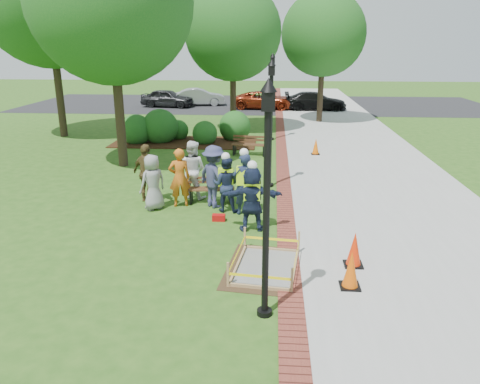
# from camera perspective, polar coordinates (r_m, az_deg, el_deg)

# --- Properties ---
(ground) EXTENTS (100.00, 100.00, 0.00)m
(ground) POSITION_cam_1_polar(r_m,az_deg,el_deg) (11.64, -2.89, -6.46)
(ground) COLOR #285116
(ground) RESTS_ON ground
(sidewalk) EXTENTS (6.00, 60.00, 0.02)m
(sidewalk) POSITION_cam_1_polar(r_m,az_deg,el_deg) (21.38, 13.87, 4.47)
(sidewalk) COLOR #9E9E99
(sidewalk) RESTS_ON ground
(brick_edging) EXTENTS (0.50, 60.00, 0.03)m
(brick_edging) POSITION_cam_1_polar(r_m,az_deg,el_deg) (21.07, 5.11, 4.74)
(brick_edging) COLOR maroon
(brick_edging) RESTS_ON ground
(mulch_bed) EXTENTS (7.00, 3.00, 0.05)m
(mulch_bed) POSITION_cam_1_polar(r_m,az_deg,el_deg) (23.42, -6.72, 6.05)
(mulch_bed) COLOR #381E0F
(mulch_bed) RESTS_ON ground
(parking_lot) EXTENTS (36.00, 12.00, 0.01)m
(parking_lot) POSITION_cam_1_polar(r_m,az_deg,el_deg) (37.84, 2.05, 10.66)
(parking_lot) COLOR black
(parking_lot) RESTS_ON ground
(wet_concrete_pad) EXTENTS (1.96, 2.49, 0.55)m
(wet_concrete_pad) POSITION_cam_1_polar(r_m,az_deg,el_deg) (10.40, 3.19, -8.14)
(wet_concrete_pad) COLOR #47331E
(wet_concrete_pad) RESTS_ON ground
(bench_near) EXTENTS (1.47, 0.59, 0.78)m
(bench_near) POSITION_cam_1_polar(r_m,az_deg,el_deg) (14.56, -3.51, -0.32)
(bench_near) COLOR brown
(bench_near) RESTS_ON ground
(bench_far) EXTENTS (1.58, 0.70, 0.83)m
(bench_far) POSITION_cam_1_polar(r_m,az_deg,el_deg) (20.65, 1.15, 5.25)
(bench_far) COLOR brown
(bench_far) RESTS_ON ground
(cone_front) EXTENTS (0.41, 0.41, 0.81)m
(cone_front) POSITION_cam_1_polar(r_m,az_deg,el_deg) (9.82, 13.37, -9.30)
(cone_front) COLOR black
(cone_front) RESTS_ON ground
(cone_back) EXTENTS (0.41, 0.41, 0.81)m
(cone_back) POSITION_cam_1_polar(r_m,az_deg,el_deg) (10.73, 13.76, -6.88)
(cone_back) COLOR black
(cone_back) RESTS_ON ground
(cone_far) EXTENTS (0.37, 0.37, 0.72)m
(cone_far) POSITION_cam_1_polar(r_m,az_deg,el_deg) (20.95, 9.21, 5.44)
(cone_far) COLOR black
(cone_far) RESTS_ON ground
(toolbox) EXTENTS (0.36, 0.20, 0.18)m
(toolbox) POSITION_cam_1_polar(r_m,az_deg,el_deg) (13.11, -2.60, -3.14)
(toolbox) COLOR #AF0D0D
(toolbox) RESTS_ON ground
(lamp_near) EXTENTS (0.28, 0.28, 4.26)m
(lamp_near) POSITION_cam_1_polar(r_m,az_deg,el_deg) (7.86, 3.29, 0.73)
(lamp_near) COLOR black
(lamp_near) RESTS_ON ground
(lamp_mid) EXTENTS (0.28, 0.28, 4.26)m
(lamp_mid) POSITION_cam_1_polar(r_m,az_deg,el_deg) (15.69, 3.77, 9.39)
(lamp_mid) COLOR black
(lamp_mid) RESTS_ON ground
(lamp_far) EXTENTS (0.28, 0.28, 4.26)m
(lamp_far) POSITION_cam_1_polar(r_m,az_deg,el_deg) (23.63, 3.93, 12.27)
(lamp_far) COLOR black
(lamp_far) RESTS_ON ground
(tree_left) EXTENTS (6.08, 6.08, 9.24)m
(tree_left) POSITION_cam_1_polar(r_m,az_deg,el_deg) (18.96, -15.49, 21.54)
(tree_left) COLOR #3D2D1E
(tree_left) RESTS_ON ground
(tree_back) EXTENTS (5.09, 5.09, 7.80)m
(tree_back) POSITION_cam_1_polar(r_m,az_deg,el_deg) (25.87, -0.89, 18.93)
(tree_back) COLOR #3D2D1E
(tree_back) RESTS_ON ground
(tree_right) EXTENTS (4.96, 4.96, 7.67)m
(tree_right) POSITION_cam_1_polar(r_m,az_deg,el_deg) (29.47, 10.15, 18.43)
(tree_right) COLOR #3D2D1E
(tree_right) RESTS_ON ground
(shrub_a) EXTENTS (1.53, 1.53, 1.53)m
(shrub_a) POSITION_cam_1_polar(r_m,az_deg,el_deg) (23.71, -12.44, 5.84)
(shrub_a) COLOR #164E1A
(shrub_a) RESTS_ON ground
(shrub_b) EXTENTS (1.77, 1.77, 1.77)m
(shrub_b) POSITION_cam_1_polar(r_m,az_deg,el_deg) (23.76, -9.61, 6.04)
(shrub_b) COLOR #164E1A
(shrub_b) RESTS_ON ground
(shrub_c) EXTENTS (1.21, 1.21, 1.21)m
(shrub_c) POSITION_cam_1_polar(r_m,az_deg,el_deg) (23.09, -4.28, 5.90)
(shrub_c) COLOR #164E1A
(shrub_c) RESTS_ON ground
(shrub_d) EXTENTS (1.59, 1.59, 1.59)m
(shrub_d) POSITION_cam_1_polar(r_m,az_deg,el_deg) (23.96, -0.63, 6.39)
(shrub_d) COLOR #164E1A
(shrub_d) RESTS_ON ground
(shrub_e) EXTENTS (1.07, 1.07, 1.07)m
(shrub_e) POSITION_cam_1_polar(r_m,az_deg,el_deg) (24.33, -7.52, 6.41)
(shrub_e) COLOR #164E1A
(shrub_e) RESTS_ON ground
(casual_person_a) EXTENTS (0.62, 0.62, 1.66)m
(casual_person_a) POSITION_cam_1_polar(r_m,az_deg,el_deg) (14.01, -10.58, 1.17)
(casual_person_a) COLOR gray
(casual_person_a) RESTS_ON ground
(casual_person_b) EXTENTS (0.66, 0.52, 1.79)m
(casual_person_b) POSITION_cam_1_polar(r_m,az_deg,el_deg) (14.14, -7.38, 1.74)
(casual_person_b) COLOR #C65F17
(casual_person_b) RESTS_ON ground
(casual_person_c) EXTENTS (0.68, 0.54, 1.86)m
(casual_person_c) POSITION_cam_1_polar(r_m,az_deg,el_deg) (14.84, -5.85, 2.72)
(casual_person_c) COLOR white
(casual_person_c) RESTS_ON ground
(casual_person_d) EXTENTS (0.69, 0.62, 1.83)m
(casual_person_d) POSITION_cam_1_polar(r_m,az_deg,el_deg) (14.68, -11.28, 2.23)
(casual_person_d) COLOR brown
(casual_person_d) RESTS_ON ground
(casual_person_e) EXTENTS (0.71, 0.70, 1.89)m
(casual_person_e) POSITION_cam_1_polar(r_m,az_deg,el_deg) (13.96, -3.18, 1.87)
(casual_person_e) COLOR #323458
(casual_person_e) RESTS_ON ground
(hivis_worker_a) EXTENTS (0.59, 0.41, 1.90)m
(hivis_worker_a) POSITION_cam_1_polar(r_m,az_deg,el_deg) (12.19, 1.48, -0.53)
(hivis_worker_a) COLOR #191E41
(hivis_worker_a) RESTS_ON ground
(hivis_worker_b) EXTENTS (0.67, 0.55, 1.95)m
(hivis_worker_b) POSITION_cam_1_polar(r_m,az_deg,el_deg) (13.35, 0.49, 1.23)
(hivis_worker_b) COLOR #1C304A
(hivis_worker_b) RESTS_ON ground
(hivis_worker_c) EXTENTS (0.56, 0.40, 1.77)m
(hivis_worker_c) POSITION_cam_1_polar(r_m,az_deg,el_deg) (13.60, -1.73, 1.20)
(hivis_worker_c) COLOR #1A2144
(hivis_worker_c) RESTS_ON ground
(parked_car_a) EXTENTS (2.59, 4.72, 1.46)m
(parked_car_a) POSITION_cam_1_polar(r_m,az_deg,el_deg) (36.53, -8.80, 10.20)
(parked_car_a) COLOR black
(parked_car_a) RESTS_ON ground
(parked_car_b) EXTENTS (2.63, 4.63, 1.42)m
(parked_car_b) POSITION_cam_1_polar(r_m,az_deg,el_deg) (37.13, -4.97, 10.46)
(parked_car_b) COLOR #99999D
(parked_car_b) RESTS_ON ground
(parked_car_c) EXTENTS (2.23, 4.42, 1.39)m
(parked_car_c) POSITION_cam_1_polar(r_m,az_deg,el_deg) (35.20, 3.01, 10.09)
(parked_car_c) COLOR maroon
(parked_car_c) RESTS_ON ground
(parked_car_d) EXTENTS (1.89, 4.32, 1.41)m
(parked_car_d) POSITION_cam_1_polar(r_m,az_deg,el_deg) (35.00, 9.12, 9.85)
(parked_car_d) COLOR black
(parked_car_d) RESTS_ON ground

